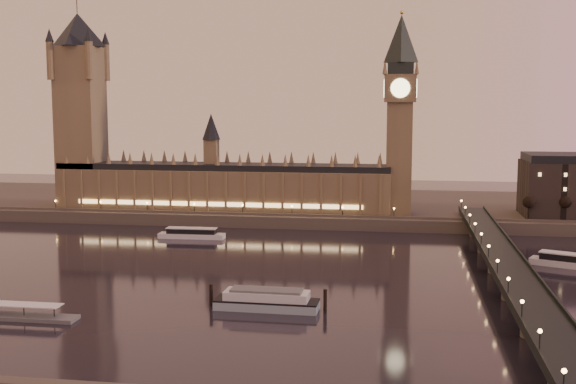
# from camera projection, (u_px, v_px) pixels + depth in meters

# --- Properties ---
(ground) EXTENTS (700.00, 700.00, 0.00)m
(ground) POSITION_uv_depth(u_px,v_px,m) (248.00, 276.00, 266.79)
(ground) COLOR black
(ground) RESTS_ON ground
(far_embankment) EXTENTS (560.00, 130.00, 6.00)m
(far_embankment) POSITION_uv_depth(u_px,v_px,m) (357.00, 207.00, 423.53)
(far_embankment) COLOR #423D35
(far_embankment) RESTS_ON ground
(palace_of_westminster) EXTENTS (180.00, 26.62, 52.00)m
(palace_of_westminster) POSITION_uv_depth(u_px,v_px,m) (222.00, 181.00, 388.99)
(palace_of_westminster) COLOR brown
(palace_of_westminster) RESTS_ON ground
(victoria_tower) EXTENTS (31.68, 31.68, 118.00)m
(victoria_tower) POSITION_uv_depth(u_px,v_px,m) (80.00, 99.00, 396.03)
(victoria_tower) COLOR brown
(victoria_tower) RESTS_ON ground
(big_ben) EXTENTS (17.68, 17.68, 104.00)m
(big_ben) POSITION_uv_depth(u_px,v_px,m) (400.00, 102.00, 369.24)
(big_ben) COLOR brown
(big_ben) RESTS_ON ground
(westminster_bridge) EXTENTS (13.20, 260.00, 15.30)m
(westminster_bridge) POSITION_uv_depth(u_px,v_px,m) (505.00, 270.00, 251.90)
(westminster_bridge) COLOR black
(westminster_bridge) RESTS_ON ground
(bare_tree_0) EXTENTS (5.25, 5.25, 10.68)m
(bare_tree_0) POSITION_uv_depth(u_px,v_px,m) (531.00, 205.00, 353.57)
(bare_tree_0) COLOR black
(bare_tree_0) RESTS_ON ground
(bare_tree_1) EXTENTS (5.25, 5.25, 10.68)m
(bare_tree_1) POSITION_uv_depth(u_px,v_px,m) (567.00, 206.00, 350.98)
(bare_tree_1) COLOR black
(bare_tree_1) RESTS_ON ground
(cruise_boat_a) EXTENTS (31.48, 7.45, 5.02)m
(cruise_boat_a) POSITION_uv_depth(u_px,v_px,m) (192.00, 234.00, 340.82)
(cruise_boat_a) COLOR silver
(cruise_boat_a) RESTS_ON ground
(cruise_boat_b) EXTENTS (29.86, 18.47, 5.42)m
(cruise_boat_b) POSITION_uv_depth(u_px,v_px,m) (570.00, 261.00, 280.41)
(cruise_boat_b) COLOR silver
(cruise_boat_b) RESTS_ON ground
(moored_barge) EXTENTS (37.26, 9.67, 6.83)m
(moored_barge) POSITION_uv_depth(u_px,v_px,m) (267.00, 300.00, 222.74)
(moored_barge) COLOR #8EA8B5
(moored_barge) RESTS_ON ground
(pontoon_pier) EXTENTS (40.07, 6.68, 10.69)m
(pontoon_pier) POSITION_uv_depth(u_px,v_px,m) (11.00, 314.00, 213.62)
(pontoon_pier) COLOR #595B5E
(pontoon_pier) RESTS_ON ground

